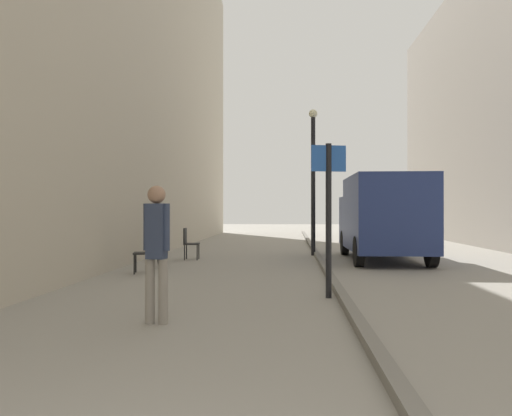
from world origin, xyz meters
TOP-DOWN VIEW (x-y plane):
  - ground_plane at (0.00, 12.00)m, footprint 80.00×80.00m
  - kerb_strip at (1.58, 12.00)m, footprint 0.16×40.00m
  - pedestrian_main_foreground at (-1.02, 5.50)m, footprint 0.36×0.23m
  - delivery_van at (3.44, 14.07)m, footprint 2.09×5.09m
  - street_sign_post at (1.37, 7.61)m, footprint 0.59×0.16m
  - lamp_post at (1.48, 15.67)m, footprint 0.28×0.28m
  - bicycle_leaning at (-2.69, 12.51)m, footprint 0.26×1.77m
  - cafe_chair_near_window at (-2.62, 10.71)m, footprint 0.52×0.52m
  - cafe_chair_by_doorway at (-2.28, 14.01)m, footprint 0.46×0.46m

SIDE VIEW (x-z plane):
  - ground_plane at x=0.00m, z-range 0.00..0.00m
  - kerb_strip at x=1.58m, z-range 0.00..0.12m
  - bicycle_leaning at x=-2.69m, z-range -0.11..0.87m
  - cafe_chair_near_window at x=-2.62m, z-range 0.08..1.02m
  - cafe_chair_by_doorway at x=-2.28m, z-range 0.08..1.02m
  - pedestrian_main_foreground at x=-1.02m, z-range 0.14..1.94m
  - delivery_van at x=3.44m, z-range 0.09..2.52m
  - street_sign_post at x=1.37m, z-range 0.25..2.85m
  - lamp_post at x=1.48m, z-range 0.34..5.10m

